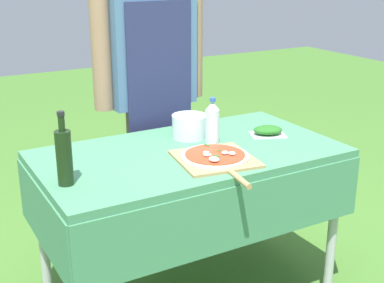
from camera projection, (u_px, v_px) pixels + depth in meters
name	position (u px, v px, depth m)	size (l,w,h in m)	color
prep_table	(189.00, 169.00, 2.45)	(1.38, 0.76, 0.78)	#478960
person_cook	(151.00, 75.00, 2.85)	(0.64, 0.23, 1.72)	#70604C
pizza_on_peel	(216.00, 158.00, 2.29)	(0.37, 0.51, 0.06)	tan
oil_bottle	(64.00, 156.00, 2.02)	(0.06, 0.06, 0.29)	black
water_bottle	(212.00, 123.00, 2.48)	(0.07, 0.07, 0.22)	silver
herb_container	(268.00, 131.00, 2.62)	(0.20, 0.17, 0.05)	silver
mixing_tub	(189.00, 126.00, 2.59)	(0.17, 0.17, 0.11)	silver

